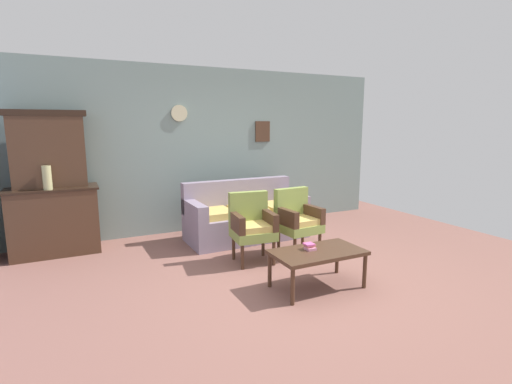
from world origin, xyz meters
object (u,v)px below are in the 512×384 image
(side_cabinet, at_px, (55,221))
(armchair_near_couch_end, at_px, (297,218))
(book_stack_on_table, at_px, (310,246))
(armchair_near_cabinet, at_px, (252,224))
(coffee_table, at_px, (318,255))
(vase_on_cabinet, at_px, (47,178))
(floral_couch, at_px, (245,218))

(side_cabinet, xyz_separation_m, armchair_near_couch_end, (3.00, -1.46, 0.03))
(side_cabinet, height_order, book_stack_on_table, side_cabinet)
(armchair_near_cabinet, xyz_separation_m, coffee_table, (0.29, -1.06, -0.12))
(vase_on_cabinet, relative_size, book_stack_on_table, 2.57)
(armchair_near_cabinet, bearing_deg, floral_couch, 70.21)
(vase_on_cabinet, height_order, floral_couch, vase_on_cabinet)
(vase_on_cabinet, relative_size, coffee_table, 0.32)
(floral_couch, bearing_deg, side_cabinet, 169.85)
(vase_on_cabinet, bearing_deg, side_cabinet, 79.55)
(armchair_near_cabinet, distance_m, book_stack_on_table, 1.01)
(armchair_near_couch_end, relative_size, book_stack_on_table, 7.32)
(floral_couch, height_order, coffee_table, floral_couch)
(vase_on_cabinet, bearing_deg, armchair_near_cabinet, -28.63)
(floral_couch, distance_m, coffee_table, 2.04)
(vase_on_cabinet, distance_m, armchair_near_couch_end, 3.34)
(floral_couch, bearing_deg, vase_on_cabinet, 173.81)
(side_cabinet, relative_size, vase_on_cabinet, 3.66)
(vase_on_cabinet, distance_m, armchair_near_cabinet, 2.73)
(vase_on_cabinet, xyz_separation_m, armchair_near_couch_end, (3.04, -1.27, -0.59))
(armchair_near_couch_end, xyz_separation_m, coffee_table, (-0.41, -1.06, -0.12))
(floral_couch, relative_size, coffee_table, 1.87)
(vase_on_cabinet, bearing_deg, armchair_near_couch_end, -22.75)
(vase_on_cabinet, height_order, armchair_near_cabinet, vase_on_cabinet)
(side_cabinet, relative_size, armchair_near_couch_end, 1.28)
(side_cabinet, relative_size, coffee_table, 1.16)
(side_cabinet, bearing_deg, armchair_near_couch_end, -25.89)
(coffee_table, bearing_deg, vase_on_cabinet, 138.39)
(coffee_table, bearing_deg, floral_couch, 88.10)
(armchair_near_couch_end, bearing_deg, floral_couch, 109.06)
(floral_couch, height_order, armchair_near_couch_end, same)
(side_cabinet, distance_m, floral_couch, 2.71)
(side_cabinet, distance_m, armchair_near_cabinet, 2.73)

